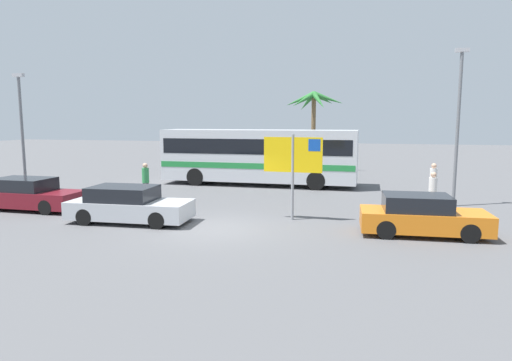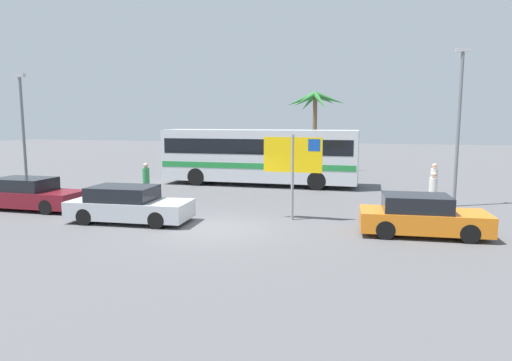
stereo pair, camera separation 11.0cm
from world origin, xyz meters
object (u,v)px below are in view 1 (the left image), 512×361
Objects in this scene: bus_front_coach at (259,154)px; pedestrian_crossing_lot at (433,179)px; car_maroon at (28,195)px; pedestrian_by_bus at (146,179)px; car_orange at (422,216)px; car_silver at (128,205)px; ferry_sign at (294,158)px; pedestrian_near_sign at (433,189)px.

bus_front_coach is 9.67m from pedestrian_crossing_lot.
pedestrian_by_bus is at bearing 38.33° from car_maroon.
car_maroon is at bearing 174.97° from car_orange.
pedestrian_by_bus is at bearing -120.84° from bus_front_coach.
pedestrian_by_bus is at bearing 106.65° from car_silver.
bus_front_coach is 2.46× the size of car_silver.
car_orange is at bearing -1.49° from car_maroon.
ferry_sign is 0.71× the size of car_maroon.
pedestrian_by_bus reaches higher than pedestrian_near_sign.
pedestrian_near_sign is at bearing 11.07° from car_maroon.
bus_front_coach is 3.47× the size of ferry_sign.
car_maroon is at bearing -36.74° from pedestrian_near_sign.
bus_front_coach reaches higher than car_silver.
ferry_sign is at bearing 14.82° from car_silver.
pedestrian_by_bus is at bearing -47.06° from pedestrian_near_sign.
bus_front_coach is at bearing 114.06° from ferry_sign.
car_maroon is 16.59m from pedestrian_near_sign.
pedestrian_by_bus is at bearing 160.12° from car_orange.
car_orange is at bearing 0.58° from car_silver.
car_orange is 2.28× the size of pedestrian_crossing_lot.
ferry_sign reaches higher than pedestrian_by_bus.
ferry_sign is 7.72m from pedestrian_crossing_lot.
car_silver is 2.55× the size of pedestrian_by_bus.
ferry_sign reaches higher than car_maroon.
pedestrian_crossing_lot reaches higher than car_maroon.
pedestrian_crossing_lot is at bearing 19.88° from car_maroon.
bus_front_coach is 9.29m from ferry_sign.
bus_front_coach reaches higher than pedestrian_crossing_lot.
bus_front_coach is 10.79m from car_silver.
pedestrian_by_bus is (-12.46, -0.14, 0.05)m from pedestrian_near_sign.
bus_front_coach is 7.46m from pedestrian_by_bus.
pedestrian_crossing_lot is at bearing -145.31° from pedestrian_near_sign.
car_maroon is at bearing -129.11° from bus_front_coach.
ferry_sign is at bearing 147.59° from pedestrian_crossing_lot.
bus_front_coach is 12.64m from car_orange.
pedestrian_by_bus is (-1.47, 4.10, 0.41)m from car_silver.
pedestrian_near_sign is 12.46m from pedestrian_by_bus.
bus_front_coach is 6.22× the size of pedestrian_crossing_lot.
pedestrian_by_bus reaches higher than car_maroon.
ferry_sign is 4.88m from car_orange.
car_orange is (7.87, -9.82, -1.15)m from bus_front_coach.
pedestrian_crossing_lot is (16.66, 5.99, 0.42)m from car_maroon.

